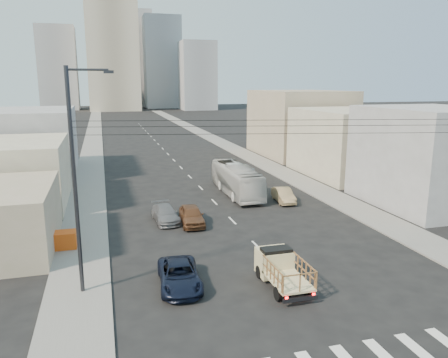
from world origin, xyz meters
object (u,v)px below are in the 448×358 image
streetlamp_left (76,177)px  crate_stack (63,240)px  flatbed_pickup (282,267)px  navy_pickup (179,275)px  sedan_tan (283,195)px  sedan_brown (192,215)px  sedan_grey (165,214)px  city_bus (236,179)px

streetlamp_left → crate_stack: (-1.61, 6.95, -5.75)m
flatbed_pickup → crate_stack: flatbed_pickup is taller
navy_pickup → streetlamp_left: 7.73m
sedan_tan → sedan_brown: bearing=-149.9°
sedan_brown → sedan_tan: (9.81, 4.25, -0.08)m
flatbed_pickup → crate_stack: size_ratio=2.45×
navy_pickup → sedan_grey: (0.93, 11.98, -0.02)m
flatbed_pickup → sedan_brown: bearing=102.5°
city_bus → sedan_tan: city_bus is taller
crate_stack → sedan_tan: bearing=20.6°
navy_pickup → sedan_grey: size_ratio=1.08×
navy_pickup → streetlamp_left: streetlamp_left is taller
navy_pickup → streetlamp_left: bearing=176.2°
crate_stack → streetlamp_left: bearing=-77.0°
sedan_grey → streetlamp_left: streetlamp_left is taller
city_bus → streetlamp_left: 23.85m
sedan_brown → crate_stack: 10.04m
city_bus → sedan_brown: (-6.39, -8.42, -0.77)m
sedan_grey → navy_pickup: bearing=-97.8°
navy_pickup → flatbed_pickup: bearing=-10.1°
flatbed_pickup → streetlamp_left: (-10.65, 2.08, 5.34)m
navy_pickup → city_bus: bearing=68.1°
flatbed_pickup → sedan_brown: 12.37m
sedan_brown → sedan_grey: sedan_brown is taller
city_bus → streetlamp_left: (-14.36, -18.40, 4.91)m
city_bus → sedan_brown: city_bus is taller
sedan_brown → navy_pickup: bearing=-101.7°
sedan_grey → crate_stack: 8.78m
sedan_brown → flatbed_pickup: bearing=-74.2°
navy_pickup → crate_stack: navy_pickup is taller
navy_pickup → city_bus: size_ratio=0.44×
flatbed_pickup → sedan_grey: bearing=109.0°
sedan_grey → crate_stack: bearing=-153.9°
flatbed_pickup → city_bus: (3.71, 20.48, 0.43)m
sedan_brown → sedan_tan: sedan_brown is taller
sedan_tan → crate_stack: (-19.38, -7.28, 0.02)m
sedan_brown → streetlamp_left: streetlamp_left is taller
crate_stack → flatbed_pickup: bearing=-36.4°
sedan_brown → city_bus: bearing=56.1°
navy_pickup → sedan_grey: bearing=89.5°
sedan_grey → streetlamp_left: (-6.04, -11.28, 5.79)m
flatbed_pickup → sedan_brown: flatbed_pickup is taller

